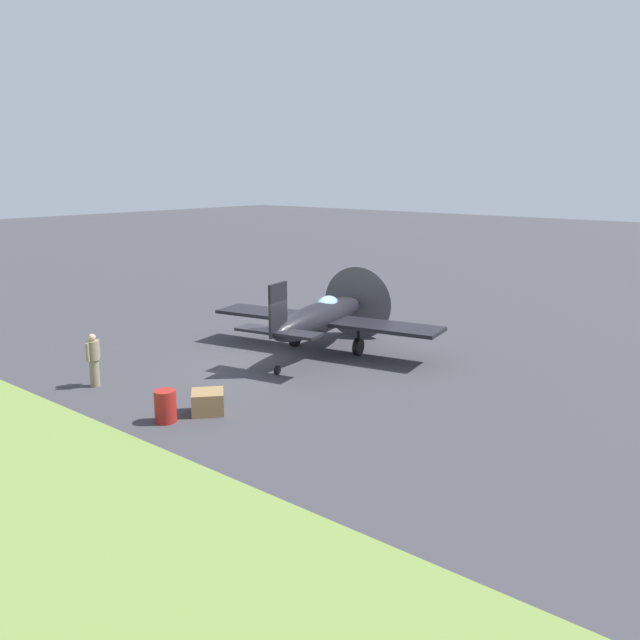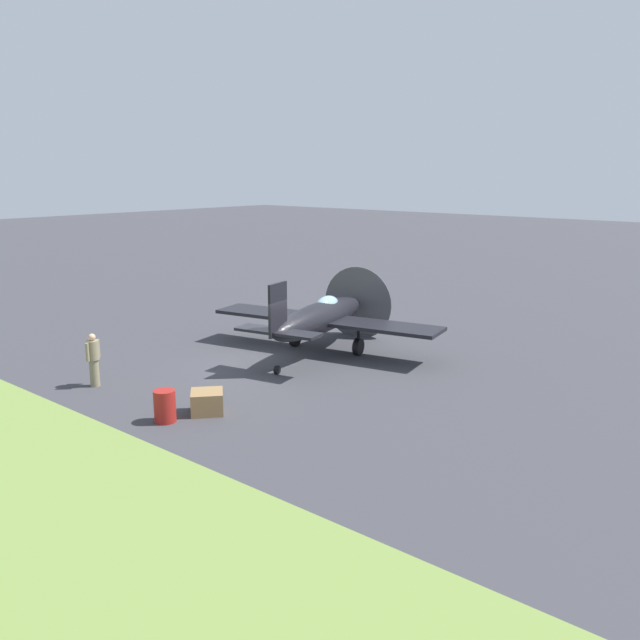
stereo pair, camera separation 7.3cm
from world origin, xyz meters
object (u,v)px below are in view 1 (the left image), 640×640
at_px(fuel_drum, 165,406).
at_px(airplane_lead, 322,317).
at_px(ground_crew_chief, 94,359).
at_px(supply_crate, 208,402).

bearing_deg(fuel_drum, airplane_lead, 99.35).
bearing_deg(ground_crew_chief, supply_crate, -100.79).
height_order(airplane_lead, supply_crate, airplane_lead).
relative_size(fuel_drum, supply_crate, 1.00).
relative_size(airplane_lead, ground_crew_chief, 5.34).
bearing_deg(fuel_drum, ground_crew_chief, 173.83).
bearing_deg(ground_crew_chief, fuel_drum, -116.09).
height_order(ground_crew_chief, fuel_drum, ground_crew_chief).
height_order(fuel_drum, supply_crate, fuel_drum).
height_order(airplane_lead, ground_crew_chief, airplane_lead).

